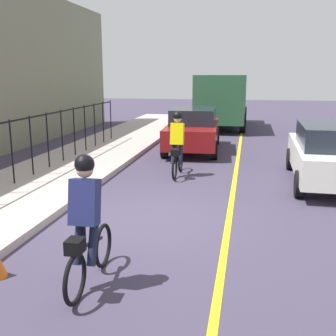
{
  "coord_description": "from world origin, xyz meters",
  "views": [
    {
      "loc": [
        -7.59,
        -1.89,
        2.82
      ],
      "look_at": [
        0.24,
        -0.37,
        1.0
      ],
      "focal_mm": 44.06,
      "sensor_mm": 36.0,
      "label": 1
    }
  ],
  "objects_px": {
    "cyclist_follow": "(86,223)",
    "parked_sedan_rear": "(193,129)",
    "box_truck_background": "(223,99)",
    "cyclist_lead": "(177,144)",
    "patrol_sedan": "(330,153)"
  },
  "relations": [
    {
      "from": "patrol_sedan",
      "to": "box_truck_background",
      "type": "relative_size",
      "value": 0.66
    },
    {
      "from": "patrol_sedan",
      "to": "cyclist_follow",
      "type": "bearing_deg",
      "value": 147.76
    },
    {
      "from": "cyclist_follow",
      "to": "patrol_sedan",
      "type": "height_order",
      "value": "cyclist_follow"
    },
    {
      "from": "box_truck_background",
      "to": "cyclist_lead",
      "type": "bearing_deg",
      "value": 177.19
    },
    {
      "from": "cyclist_follow",
      "to": "parked_sedan_rear",
      "type": "distance_m",
      "value": 10.42
    },
    {
      "from": "cyclist_lead",
      "to": "patrol_sedan",
      "type": "bearing_deg",
      "value": -91.72
    },
    {
      "from": "patrol_sedan",
      "to": "cyclist_lead",
      "type": "bearing_deg",
      "value": 90.13
    },
    {
      "from": "patrol_sedan",
      "to": "box_truck_background",
      "type": "xyz_separation_m",
      "value": [
        11.2,
        3.51,
        0.73
      ]
    },
    {
      "from": "cyclist_follow",
      "to": "patrol_sedan",
      "type": "distance_m",
      "value": 7.54
    },
    {
      "from": "parked_sedan_rear",
      "to": "box_truck_background",
      "type": "bearing_deg",
      "value": 171.89
    },
    {
      "from": "cyclist_lead",
      "to": "parked_sedan_rear",
      "type": "relative_size",
      "value": 0.41
    },
    {
      "from": "parked_sedan_rear",
      "to": "box_truck_background",
      "type": "relative_size",
      "value": 0.67
    },
    {
      "from": "parked_sedan_rear",
      "to": "box_truck_background",
      "type": "xyz_separation_m",
      "value": [
        7.07,
        -0.63,
        0.73
      ]
    },
    {
      "from": "cyclist_lead",
      "to": "cyclist_follow",
      "type": "bearing_deg",
      "value": 178.34
    },
    {
      "from": "patrol_sedan",
      "to": "parked_sedan_rear",
      "type": "bearing_deg",
      "value": 46.37
    }
  ]
}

